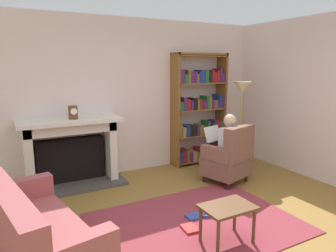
% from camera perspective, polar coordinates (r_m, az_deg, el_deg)
% --- Properties ---
extents(ground, '(14.00, 14.00, 0.00)m').
position_cam_1_polar(ground, '(3.77, 7.80, -19.26)').
color(ground, olive).
extents(back_wall, '(5.60, 0.10, 2.70)m').
position_cam_1_polar(back_wall, '(5.54, -7.61, 5.32)').
color(back_wall, silver).
rests_on(back_wall, ground).
extents(side_wall_right, '(0.10, 5.20, 2.70)m').
position_cam_1_polar(side_wall_right, '(6.03, 21.69, 5.10)').
color(side_wall_right, silver).
rests_on(side_wall_right, ground).
extents(area_rug, '(2.40, 1.80, 0.01)m').
position_cam_1_polar(area_rug, '(3.98, 5.14, -17.35)').
color(area_rug, maroon).
rests_on(area_rug, ground).
extents(fireplace, '(1.57, 0.64, 1.09)m').
position_cam_1_polar(fireplace, '(5.16, -17.39, -4.25)').
color(fireplace, '#4C4742').
rests_on(fireplace, ground).
extents(mantel_clock, '(0.14, 0.14, 0.20)m').
position_cam_1_polar(mantel_clock, '(4.94, -17.06, 2.41)').
color(mantel_clock, brown).
rests_on(mantel_clock, fireplace).
extents(bookshelf, '(1.10, 0.32, 2.13)m').
position_cam_1_polar(bookshelf, '(6.03, 5.76, 2.73)').
color(bookshelf, brown).
rests_on(bookshelf, ground).
extents(armchair_reading, '(0.79, 0.78, 0.97)m').
position_cam_1_polar(armchair_reading, '(5.14, 11.20, -5.76)').
color(armchair_reading, '#331E14').
rests_on(armchair_reading, ground).
extents(seated_reader, '(0.46, 0.59, 1.14)m').
position_cam_1_polar(seated_reader, '(5.15, 10.19, -3.42)').
color(seated_reader, silver).
rests_on(seated_reader, ground).
extents(sofa_floral, '(1.02, 1.80, 0.85)m').
position_cam_1_polar(sofa_floral, '(3.31, -23.05, -18.33)').
color(sofa_floral, '#9E4E51').
rests_on(sofa_floral, ground).
extents(side_table, '(0.56, 0.39, 0.43)m').
position_cam_1_polar(side_table, '(3.48, 10.90, -15.21)').
color(side_table, brown).
rests_on(side_table, ground).
extents(scattered_books, '(0.69, 0.51, 0.04)m').
position_cam_1_polar(scattered_books, '(4.08, 6.16, -16.23)').
color(scattered_books, '#334CA5').
rests_on(scattered_books, area_rug).
extents(floor_lamp, '(0.32, 0.32, 1.62)m').
position_cam_1_polar(floor_lamp, '(5.73, 13.38, 5.47)').
color(floor_lamp, '#B7933F').
rests_on(floor_lamp, ground).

